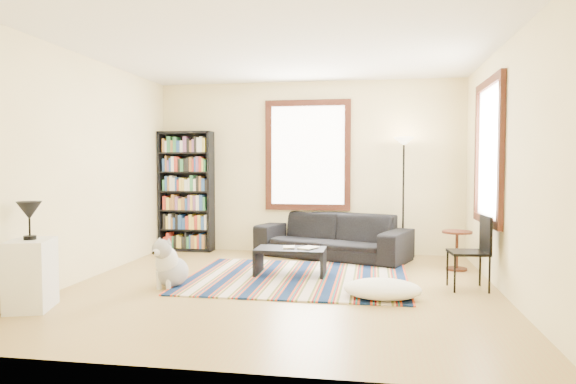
% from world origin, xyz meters
% --- Properties ---
extents(floor, '(5.00, 5.00, 0.10)m').
position_xyz_m(floor, '(0.00, 0.00, -0.05)').
color(floor, '#9F8548').
rests_on(floor, ground).
extents(ceiling, '(5.00, 5.00, 0.10)m').
position_xyz_m(ceiling, '(0.00, 0.00, 2.85)').
color(ceiling, white).
rests_on(ceiling, floor).
extents(wall_back, '(5.00, 0.10, 2.80)m').
position_xyz_m(wall_back, '(0.00, 2.55, 1.40)').
color(wall_back, '#FFEFAB').
rests_on(wall_back, floor).
extents(wall_front, '(5.00, 0.10, 2.80)m').
position_xyz_m(wall_front, '(0.00, -2.55, 1.40)').
color(wall_front, '#FFEFAB').
rests_on(wall_front, floor).
extents(wall_left, '(0.10, 5.00, 2.80)m').
position_xyz_m(wall_left, '(-2.55, 0.00, 1.40)').
color(wall_left, '#FFEFAB').
rests_on(wall_left, floor).
extents(wall_right, '(0.10, 5.00, 2.80)m').
position_xyz_m(wall_right, '(2.55, 0.00, 1.40)').
color(wall_right, '#FFEFAB').
rests_on(wall_right, floor).
extents(window_back, '(1.20, 0.06, 1.60)m').
position_xyz_m(window_back, '(0.00, 2.47, 1.60)').
color(window_back, white).
rests_on(window_back, wall_back).
extents(window_right, '(0.06, 1.20, 1.60)m').
position_xyz_m(window_right, '(2.47, 0.80, 1.60)').
color(window_right, white).
rests_on(window_right, wall_right).
extents(rug, '(2.75, 2.20, 0.02)m').
position_xyz_m(rug, '(0.12, 0.48, 0.01)').
color(rug, '#0D1F43').
rests_on(rug, floor).
extents(sofa, '(2.52, 1.70, 0.69)m').
position_xyz_m(sofa, '(0.43, 2.05, 0.34)').
color(sofa, black).
rests_on(sofa, floor).
extents(bookshelf, '(0.90, 0.30, 2.00)m').
position_xyz_m(bookshelf, '(-2.03, 2.32, 1.00)').
color(bookshelf, black).
rests_on(bookshelf, floor).
extents(coffee_table, '(0.94, 0.57, 0.36)m').
position_xyz_m(coffee_table, '(0.01, 0.66, 0.18)').
color(coffee_table, black).
rests_on(coffee_table, floor).
extents(book_a, '(0.23, 0.18, 0.02)m').
position_xyz_m(book_a, '(-0.09, 0.66, 0.37)').
color(book_a, beige).
rests_on(book_a, coffee_table).
extents(book_b, '(0.29, 0.31, 0.02)m').
position_xyz_m(book_b, '(0.16, 0.71, 0.37)').
color(book_b, beige).
rests_on(book_b, coffee_table).
extents(floor_cushion, '(0.97, 0.82, 0.21)m').
position_xyz_m(floor_cushion, '(1.17, -0.32, 0.10)').
color(floor_cushion, white).
rests_on(floor_cushion, floor).
extents(floor_lamp, '(0.31, 0.31, 1.86)m').
position_xyz_m(floor_lamp, '(1.52, 2.15, 0.93)').
color(floor_lamp, black).
rests_on(floor_lamp, floor).
extents(side_table, '(0.45, 0.45, 0.54)m').
position_xyz_m(side_table, '(2.20, 1.38, 0.27)').
color(side_table, '#401A10').
rests_on(side_table, floor).
extents(folding_chair, '(0.45, 0.43, 0.86)m').
position_xyz_m(folding_chair, '(2.15, 0.26, 0.43)').
color(folding_chair, black).
rests_on(folding_chair, floor).
extents(white_cabinet, '(0.51, 0.59, 0.70)m').
position_xyz_m(white_cabinet, '(-2.30, -1.30, 0.35)').
color(white_cabinet, white).
rests_on(white_cabinet, floor).
extents(table_lamp, '(0.27, 0.27, 0.38)m').
position_xyz_m(table_lamp, '(-2.30, -1.30, 0.89)').
color(table_lamp, black).
rests_on(table_lamp, white_cabinet).
extents(dog, '(0.54, 0.66, 0.58)m').
position_xyz_m(dog, '(-1.28, -0.16, 0.29)').
color(dog, silver).
rests_on(dog, floor).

